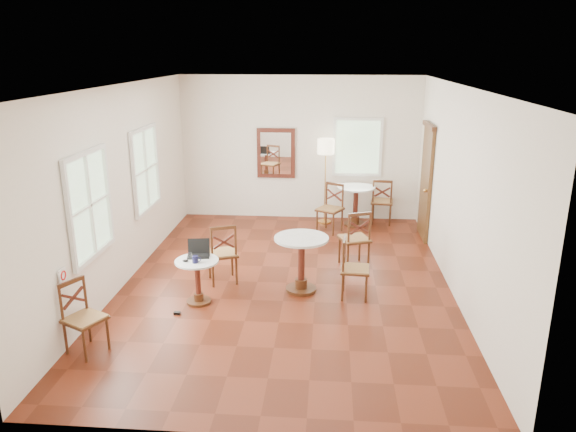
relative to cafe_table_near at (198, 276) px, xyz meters
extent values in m
plane|color=#622210|center=(1.20, 0.77, -0.40)|extent=(7.00, 7.00, 0.00)
cube|color=white|center=(1.20, 4.27, 1.10)|extent=(5.00, 0.02, 3.00)
cube|color=white|center=(1.20, -2.73, 1.10)|extent=(5.00, 0.02, 3.00)
cube|color=white|center=(-1.30, 0.77, 1.10)|extent=(0.02, 7.00, 3.00)
cube|color=white|center=(3.70, 0.77, 1.10)|extent=(0.02, 7.00, 3.00)
cube|color=white|center=(1.20, 0.77, 2.60)|extent=(5.00, 7.00, 0.02)
cube|color=brown|center=(3.66, 3.17, 0.65)|extent=(0.06, 0.90, 2.10)
cube|color=#4B2712|center=(3.64, 3.17, 1.75)|extent=(0.08, 1.02, 0.08)
sphere|color=#BF8C3F|center=(3.60, 2.85, 0.60)|extent=(0.07, 0.07, 0.07)
cube|color=#511F15|center=(0.70, 4.23, 1.00)|extent=(0.80, 0.05, 1.05)
cube|color=white|center=(0.70, 4.20, 1.00)|extent=(0.64, 0.02, 0.88)
cube|color=white|center=(-1.27, -1.33, 0.55)|extent=(0.02, 0.16, 0.16)
torus|color=red|center=(-1.25, -1.33, 0.55)|extent=(0.02, 0.12, 0.12)
cube|color=white|center=(-1.27, -0.43, 1.15)|extent=(0.06, 1.22, 1.42)
cube|color=white|center=(-1.27, 1.77, 1.15)|extent=(0.06, 1.22, 1.42)
cube|color=white|center=(2.40, 4.24, 1.15)|extent=(1.02, 0.06, 1.22)
cylinder|color=#4B2712|center=(0.00, 0.00, -0.39)|extent=(0.35, 0.35, 0.04)
cylinder|color=#4B2712|center=(0.00, 0.00, -0.32)|extent=(0.14, 0.14, 0.11)
cylinder|color=#511F15|center=(0.00, 0.00, -0.05)|extent=(0.08, 0.08, 0.53)
cylinder|color=#4B2712|center=(0.00, 0.00, 0.20)|extent=(0.12, 0.12, 0.05)
cylinder|color=silver|center=(0.00, 0.00, 0.24)|extent=(0.62, 0.62, 0.03)
cylinder|color=#4B2712|center=(1.44, 0.52, -0.38)|extent=(0.46, 0.46, 0.05)
cylinder|color=#4B2712|center=(1.44, 0.52, -0.29)|extent=(0.18, 0.18, 0.14)
cylinder|color=#511F15|center=(1.44, 0.52, 0.06)|extent=(0.10, 0.10, 0.69)
cylinder|color=#4B2712|center=(1.44, 0.52, 0.38)|extent=(0.16, 0.16, 0.07)
cylinder|color=silver|center=(1.44, 0.52, 0.43)|extent=(0.80, 0.80, 0.03)
cylinder|color=#4B2712|center=(2.39, 3.78, -0.38)|extent=(0.44, 0.44, 0.04)
cylinder|color=#4B2712|center=(2.39, 3.78, -0.29)|extent=(0.18, 0.18, 0.13)
cylinder|color=#511F15|center=(2.39, 3.78, 0.04)|extent=(0.10, 0.10, 0.67)
cylinder|color=#4B2712|center=(2.39, 3.78, 0.35)|extent=(0.16, 0.16, 0.07)
cylinder|color=silver|center=(2.39, 3.78, 0.40)|extent=(0.78, 0.78, 0.03)
cylinder|color=#4B2712|center=(0.31, 1.00, -0.18)|extent=(0.04, 0.04, 0.45)
cylinder|color=#4B2712|center=(0.44, 0.66, -0.18)|extent=(0.04, 0.04, 0.45)
cylinder|color=#4B2712|center=(-0.03, 0.87, -0.18)|extent=(0.04, 0.04, 0.45)
cylinder|color=#4B2712|center=(0.10, 0.53, -0.18)|extent=(0.04, 0.04, 0.45)
cube|color=#4B2712|center=(0.21, 0.77, 0.06)|extent=(0.57, 0.57, 0.03)
cube|color=#986A3D|center=(0.21, 0.77, 0.07)|extent=(0.55, 0.55, 0.04)
cylinder|color=#4B2712|center=(0.44, 0.66, 0.30)|extent=(0.04, 0.04, 0.50)
cylinder|color=#4B2712|center=(0.10, 0.53, 0.30)|extent=(0.04, 0.04, 0.50)
cube|color=#4B2712|center=(0.27, 0.60, 0.54)|extent=(0.37, 0.17, 0.05)
cube|color=#511F15|center=(0.27, 0.60, 0.31)|extent=(0.31, 0.14, 0.22)
cube|color=#511F15|center=(0.27, 0.60, 0.31)|extent=(0.31, 0.14, 0.22)
cylinder|color=#4B2712|center=(-0.94, -1.64, -0.19)|extent=(0.03, 0.03, 0.42)
cylinder|color=#4B2712|center=(-1.24, -1.48, -0.19)|extent=(0.03, 0.03, 0.42)
cylinder|color=#4B2712|center=(-0.79, -1.33, -0.19)|extent=(0.03, 0.03, 0.42)
cylinder|color=#4B2712|center=(-1.09, -1.18, -0.19)|extent=(0.03, 0.03, 0.42)
cube|color=#4B2712|center=(-1.01, -1.41, 0.02)|extent=(0.56, 0.56, 0.03)
cube|color=#986A3D|center=(-1.01, -1.41, 0.04)|extent=(0.53, 0.53, 0.04)
cylinder|color=#4B2712|center=(-1.24, -1.48, 0.25)|extent=(0.03, 0.03, 0.47)
cylinder|color=#4B2712|center=(-1.09, -1.18, 0.25)|extent=(0.03, 0.03, 0.47)
cube|color=#4B2712|center=(-1.16, -1.33, 0.47)|extent=(0.19, 0.33, 0.05)
cube|color=#511F15|center=(-1.16, -1.33, 0.26)|extent=(0.16, 0.28, 0.21)
cube|color=#511F15|center=(-1.16, -1.33, 0.26)|extent=(0.16, 0.28, 0.21)
cylinder|color=#4B2712|center=(2.38, 1.81, -0.17)|extent=(0.04, 0.04, 0.46)
cylinder|color=#4B2712|center=(2.51, 1.47, -0.17)|extent=(0.04, 0.04, 0.46)
cylinder|color=#4B2712|center=(2.03, 1.68, -0.17)|extent=(0.04, 0.04, 0.46)
cylinder|color=#4B2712|center=(2.17, 1.33, -0.17)|extent=(0.04, 0.04, 0.46)
cube|color=#4B2712|center=(2.27, 1.57, 0.06)|extent=(0.58, 0.58, 0.03)
cube|color=#986A3D|center=(2.27, 1.57, 0.08)|extent=(0.56, 0.56, 0.04)
cylinder|color=#4B2712|center=(2.51, 1.47, 0.32)|extent=(0.04, 0.04, 0.51)
cylinder|color=#4B2712|center=(2.17, 1.33, 0.32)|extent=(0.04, 0.04, 0.51)
cube|color=#4B2712|center=(2.34, 1.40, 0.55)|extent=(0.38, 0.17, 0.05)
cube|color=#511F15|center=(2.34, 1.40, 0.33)|extent=(0.32, 0.14, 0.23)
cube|color=#511F15|center=(2.34, 1.40, 0.33)|extent=(0.32, 0.14, 0.23)
cylinder|color=#4B2712|center=(2.39, 0.18, -0.19)|extent=(0.03, 0.03, 0.42)
cylinder|color=#4B2712|center=(2.06, 0.20, -0.19)|extent=(0.03, 0.03, 0.42)
cylinder|color=#4B2712|center=(2.42, 0.52, -0.19)|extent=(0.03, 0.03, 0.42)
cylinder|color=#4B2712|center=(2.08, 0.54, -0.19)|extent=(0.03, 0.03, 0.42)
cube|color=#4B2712|center=(2.24, 0.36, 0.02)|extent=(0.44, 0.44, 0.03)
cube|color=#986A3D|center=(2.24, 0.36, 0.04)|extent=(0.42, 0.42, 0.04)
cylinder|color=#4B2712|center=(2.06, 0.20, 0.25)|extent=(0.03, 0.03, 0.47)
cylinder|color=#4B2712|center=(2.08, 0.54, 0.25)|extent=(0.03, 0.03, 0.47)
cube|color=#4B2712|center=(2.07, 0.37, 0.47)|extent=(0.06, 0.36, 0.05)
cube|color=#511F15|center=(2.07, 0.37, 0.26)|extent=(0.04, 0.30, 0.21)
cube|color=#511F15|center=(2.07, 0.37, 0.26)|extent=(0.04, 0.30, 0.21)
cylinder|color=#4B2712|center=(3.15, 4.13, -0.18)|extent=(0.04, 0.04, 0.45)
cylinder|color=#4B2712|center=(3.10, 3.77, -0.18)|extent=(0.04, 0.04, 0.45)
cylinder|color=#4B2712|center=(2.79, 4.18, -0.18)|extent=(0.04, 0.04, 0.45)
cylinder|color=#4B2712|center=(2.74, 3.82, -0.18)|extent=(0.04, 0.04, 0.45)
cube|color=#4B2712|center=(2.94, 3.97, 0.06)|extent=(0.50, 0.50, 0.03)
cube|color=#986A3D|center=(2.94, 3.97, 0.07)|extent=(0.48, 0.48, 0.04)
cylinder|color=#4B2712|center=(3.10, 3.77, 0.30)|extent=(0.04, 0.04, 0.50)
cylinder|color=#4B2712|center=(2.74, 3.82, 0.30)|extent=(0.04, 0.04, 0.50)
cube|color=#4B2712|center=(2.92, 3.79, 0.53)|extent=(0.38, 0.09, 0.05)
cube|color=#511F15|center=(2.92, 3.79, 0.31)|extent=(0.33, 0.07, 0.22)
cube|color=#511F15|center=(2.92, 3.79, 0.31)|extent=(0.33, 0.07, 0.22)
cylinder|color=#4B2712|center=(1.61, 3.23, -0.18)|extent=(0.04, 0.04, 0.46)
cylinder|color=#4B2712|center=(1.79, 3.55, -0.18)|extent=(0.04, 0.04, 0.46)
cylinder|color=#4B2712|center=(1.93, 3.06, -0.18)|extent=(0.04, 0.04, 0.46)
cylinder|color=#4B2712|center=(2.11, 3.38, -0.18)|extent=(0.04, 0.04, 0.46)
cube|color=#4B2712|center=(1.86, 3.31, 0.06)|extent=(0.60, 0.60, 0.03)
cube|color=#986A3D|center=(1.86, 3.31, 0.07)|extent=(0.58, 0.58, 0.04)
cylinder|color=#4B2712|center=(1.79, 3.55, 0.31)|extent=(0.04, 0.04, 0.51)
cylinder|color=#4B2712|center=(2.11, 3.38, 0.31)|extent=(0.04, 0.04, 0.51)
cube|color=#4B2712|center=(1.95, 3.47, 0.54)|extent=(0.35, 0.22, 0.05)
cube|color=#511F15|center=(1.95, 3.47, 0.32)|extent=(0.30, 0.18, 0.22)
cube|color=#511F15|center=(1.95, 3.47, 0.32)|extent=(0.30, 0.18, 0.22)
cylinder|color=#BF8C3F|center=(1.75, 3.92, -0.39)|extent=(0.28, 0.28, 0.03)
cylinder|color=#BF8C3F|center=(1.75, 3.92, 0.40)|extent=(0.02, 0.02, 1.61)
cylinder|color=beige|center=(1.75, 3.92, 1.21)|extent=(0.34, 0.34, 0.30)
cube|color=black|center=(-0.01, 0.14, 0.26)|extent=(0.34, 0.27, 0.02)
cube|color=black|center=(-0.01, 0.14, 0.27)|extent=(0.27, 0.17, 0.00)
cube|color=black|center=(-0.03, 0.25, 0.37)|extent=(0.32, 0.12, 0.21)
cube|color=silver|center=(-0.03, 0.25, 0.37)|extent=(0.28, 0.09, 0.17)
ellipsoid|color=black|center=(-0.14, -0.07, 0.26)|extent=(0.10, 0.08, 0.03)
cylinder|color=black|center=(0.00, -0.09, 0.30)|extent=(0.08, 0.08, 0.10)
torus|color=black|center=(0.05, -0.09, 0.30)|extent=(0.07, 0.01, 0.07)
cylinder|color=white|center=(-0.10, 0.03, 0.30)|extent=(0.06, 0.06, 0.09)
cube|color=black|center=(-0.21, -0.39, -0.39)|extent=(0.09, 0.05, 0.04)
camera|label=1|loc=(1.83, -6.93, 3.07)|focal=33.61mm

